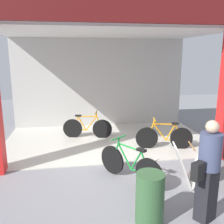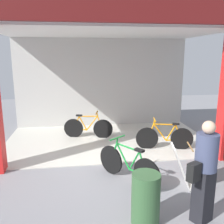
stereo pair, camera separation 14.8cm
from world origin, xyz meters
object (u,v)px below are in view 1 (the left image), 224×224
at_px(bicycle_inside_1, 87,128).
at_px(trash_bin, 150,198).
at_px(bicycle_parked_1, 130,165).
at_px(sandwich_board_sign, 190,165).
at_px(pedestrian_1, 208,170).
at_px(bicycle_inside_0, 164,137).

relative_size(bicycle_inside_1, trash_bin, 1.86).
bearing_deg(bicycle_parked_1, sandwich_board_sign, -16.88).
xyz_separation_m(sandwich_board_sign, pedestrian_1, (-0.29, -1.13, 0.45)).
relative_size(sandwich_board_sign, trash_bin, 1.04).
bearing_deg(bicycle_inside_1, bicycle_parked_1, -76.72).
height_order(bicycle_inside_1, sandwich_board_sign, bicycle_inside_1).
height_order(bicycle_inside_0, bicycle_parked_1, bicycle_parked_1).
bearing_deg(trash_bin, bicycle_inside_1, 99.23).
relative_size(bicycle_inside_1, sandwich_board_sign, 1.80).
relative_size(sandwich_board_sign, pedestrian_1, 0.52).
bearing_deg(bicycle_inside_1, pedestrian_1, -70.10).
xyz_separation_m(bicycle_inside_1, sandwich_board_sign, (1.94, -3.44, 0.08)).
height_order(bicycle_parked_1, pedestrian_1, pedestrian_1).
height_order(bicycle_inside_0, sandwich_board_sign, bicycle_inside_0).
bearing_deg(sandwich_board_sign, bicycle_inside_1, 119.47).
xyz_separation_m(sandwich_board_sign, trash_bin, (-1.22, -1.04, -0.01)).
bearing_deg(pedestrian_1, bicycle_inside_0, 80.98).
relative_size(bicycle_parked_1, trash_bin, 1.60).
distance_m(bicycle_parked_1, sandwich_board_sign, 1.28).
bearing_deg(bicycle_inside_1, trash_bin, -80.77).
height_order(bicycle_inside_1, trash_bin, bicycle_inside_1).
height_order(bicycle_parked_1, trash_bin, bicycle_parked_1).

